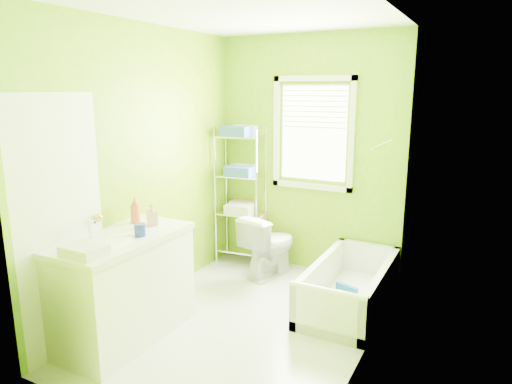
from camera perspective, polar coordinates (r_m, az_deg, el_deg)
The scene contains 9 objects.
ground at distance 4.22m, azimuth -1.22°, elevation -15.89°, with size 2.90×2.90×0.00m, color silver.
room_envelope at distance 3.73m, azimuth -1.33°, elevation 5.44°, with size 2.14×2.94×2.62m.
window at distance 4.99m, azimuth 7.16°, elevation 7.99°, with size 0.92×0.05×1.22m.
door at distance 3.75m, azimuth -23.11°, elevation -4.12°, with size 0.09×0.80×2.00m.
right_wall_decor at distance 3.38m, azimuth 14.08°, elevation 0.39°, with size 0.04×1.48×1.17m.
bathtub at distance 4.49m, azimuth 11.55°, elevation -12.23°, with size 0.65×1.40×0.45m.
toilet at distance 5.04m, azimuth 1.69°, elevation -6.60°, with size 0.39×0.69×0.70m, color white.
vanity at distance 3.93m, azimuth -16.21°, elevation -11.05°, with size 0.60×1.17×1.11m.
wire_shelf_unit at distance 5.28m, azimuth -1.70°, elevation 1.44°, with size 0.57×0.46×1.61m.
Camera 1 is at (1.79, -3.24, 2.02)m, focal length 32.00 mm.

